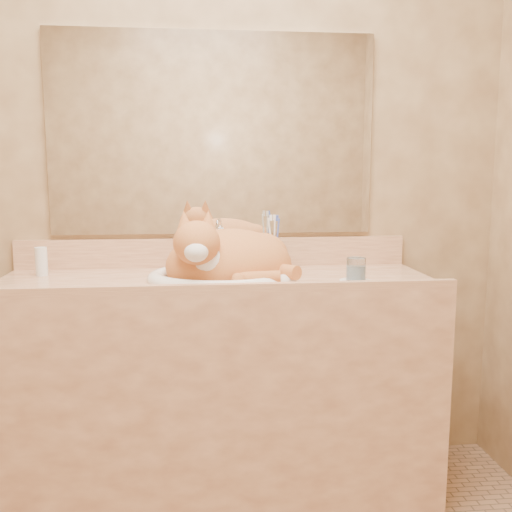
{
  "coord_description": "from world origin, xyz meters",
  "views": [
    {
      "loc": [
        -0.07,
        -1.35,
        1.24
      ],
      "look_at": [
        0.15,
        0.7,
        0.93
      ],
      "focal_mm": 40.0,
      "sensor_mm": 36.0,
      "label": 1
    }
  ],
  "objects": [
    {
      "name": "lotion_bottle",
      "position": [
        -0.66,
        0.85,
        0.9
      ],
      "size": [
        0.05,
        0.05,
        0.11
      ],
      "primitive_type": "cylinder",
      "color": "white",
      "rests_on": "vanity_counter"
    },
    {
      "name": "wall_front",
      "position": [
        0.0,
        -1.0,
        1.25
      ],
      "size": [
        2.4,
        0.02,
        2.5
      ],
      "primitive_type": "cube",
      "color": "brown",
      "rests_on": "ground"
    },
    {
      "name": "faucet",
      "position": [
        0.02,
        0.91,
        0.94
      ],
      "size": [
        0.06,
        0.13,
        0.18
      ],
      "primitive_type": null,
      "rotation": [
        0.0,
        0.0,
        0.08
      ],
      "color": "white",
      "rests_on": "vanity_counter"
    },
    {
      "name": "soap_dispenser",
      "position": [
        0.13,
        0.89,
        0.94
      ],
      "size": [
        0.1,
        0.1,
        0.18
      ],
      "primitive_type": "imported",
      "rotation": [
        0.0,
        0.0,
        0.26
      ],
      "color": "#76BC98",
      "rests_on": "vanity_counter"
    },
    {
      "name": "toothbrush_cup",
      "position": [
        0.23,
        0.85,
        0.9
      ],
      "size": [
        0.12,
        0.12,
        0.09
      ],
      "primitive_type": "imported",
      "rotation": [
        0.0,
        0.0,
        0.21
      ],
      "color": "#76BC98",
      "rests_on": "vanity_counter"
    },
    {
      "name": "cat",
      "position": [
        0.04,
        0.71,
        0.93
      ],
      "size": [
        0.52,
        0.44,
        0.26
      ],
      "primitive_type": null,
      "rotation": [
        0.0,
        0.0,
        0.11
      ],
      "color": "#B55D29",
      "rests_on": "sink_basin"
    },
    {
      "name": "toothbrushes",
      "position": [
        0.23,
        0.85,
        0.98
      ],
      "size": [
        0.04,
        0.04,
        0.23
      ],
      "primitive_type": null,
      "color": "white",
      "rests_on": "toothbrush_cup"
    },
    {
      "name": "wall_back",
      "position": [
        0.0,
        1.0,
        1.25
      ],
      "size": [
        2.4,
        0.02,
        2.5
      ],
      "primitive_type": "cube",
      "color": "brown",
      "rests_on": "ground"
    },
    {
      "name": "water_glass",
      "position": [
        0.49,
        0.58,
        0.9
      ],
      "size": [
        0.07,
        0.07,
        0.08
      ],
      "primitive_type": "cylinder",
      "color": "silver",
      "rests_on": "saucer"
    },
    {
      "name": "saucer",
      "position": [
        0.49,
        0.58,
        0.85
      ],
      "size": [
        0.12,
        0.12,
        0.01
      ],
      "primitive_type": "cylinder",
      "color": "white",
      "rests_on": "vanity_counter"
    },
    {
      "name": "mirror",
      "position": [
        0.0,
        0.99,
        1.39
      ],
      "size": [
        1.3,
        0.02,
        0.8
      ],
      "primitive_type": "cube",
      "color": "white",
      "rests_on": "wall_back"
    },
    {
      "name": "sink_basin",
      "position": [
        0.02,
        0.7,
        0.93
      ],
      "size": [
        0.54,
        0.46,
        0.17
      ],
      "primitive_type": null,
      "rotation": [
        0.0,
        0.0,
        0.02
      ],
      "color": "white",
      "rests_on": "vanity_counter"
    },
    {
      "name": "vanity_counter",
      "position": [
        0.0,
        0.72,
        0.42
      ],
      "size": [
        1.6,
        0.55,
        0.85
      ],
      "primitive_type": null,
      "color": "#9F6747",
      "rests_on": "floor"
    }
  ]
}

